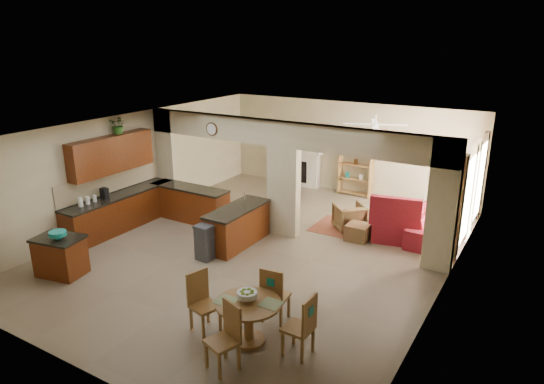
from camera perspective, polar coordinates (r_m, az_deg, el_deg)
The scene contains 39 objects.
floor at distance 11.28m, azimuth -1.20°, elevation -6.59°, with size 10.00×10.00×0.00m, color #746650.
ceiling at distance 10.44m, azimuth -1.30°, elevation 7.54°, with size 10.00×10.00×0.00m, color white.
wall_back at distance 15.10m, azimuth 8.93°, elevation 5.16°, with size 8.00×8.00×0.00m, color beige.
wall_front at distance 7.37m, azimuth -22.72°, elevation -10.03°, with size 8.00×8.00×0.00m, color beige.
wall_left at distance 13.27m, azimuth -16.06°, elevation 2.89°, with size 10.00×10.00×0.00m, color beige.
wall_right at distance 9.40m, azimuth 19.92°, elevation -3.63°, with size 10.00×10.00×0.00m, color beige.
partition_left_pier at distance 13.74m, azimuth -12.19°, elevation 3.70°, with size 0.60×0.25×2.80m, color beige.
partition_center_pier at distance 11.69m, azimuth 1.37°, elevation 0.08°, with size 0.80×0.25×2.20m, color beige.
partition_right_pier at distance 10.38m, azimuth 19.44°, elevation -1.57°, with size 0.60×0.25×2.80m, color beige.
partition_header at distance 11.34m, azimuth 1.42°, elevation 6.83°, with size 8.00×0.25×0.60m, color beige.
kitchen_counter at distance 12.86m, azimuth -14.23°, elevation -1.79°, with size 2.52×3.29×1.48m.
upper_cabinets at distance 12.50m, azimuth -18.35°, elevation 4.24°, with size 0.35×2.40×0.90m, color #451708.
peninsula at distance 11.33m, azimuth -4.10°, elevation -4.03°, with size 0.70×1.85×0.91m.
wall_clock at distance 12.32m, azimuth -7.12°, elevation 7.35°, with size 0.34×0.34×0.03m, color #51371B.
rug at distance 12.51m, azimuth 8.64°, elevation -4.24°, with size 1.60×1.30×0.01m, color #995137.
fireplace at distance 15.79m, azimuth 3.18°, elevation 2.97°, with size 1.60×0.35×1.20m.
shelving_unit at distance 14.93m, azimuth 9.82°, elevation 2.99°, with size 1.00×0.32×1.80m, color olive.
window_a at distance 11.62m, azimuth 22.00°, elevation -0.86°, with size 0.02×0.90×1.90m, color white.
window_b at distance 13.24m, azimuth 23.25°, elevation 1.19°, with size 0.02×0.90×1.90m, color white.
glazed_door at distance 12.47m, azimuth 22.59°, elevation -0.42°, with size 0.02×0.70×2.10m, color white.
drape_a_left at distance 11.06m, azimuth 21.26°, elevation -1.69°, with size 0.10×0.28×2.30m, color #391717.
drape_a_right at distance 12.20m, azimuth 22.30°, elevation -0.04°, with size 0.10×0.28×2.30m, color #391717.
drape_b_left at distance 12.67m, azimuth 22.67°, elevation 0.56°, with size 0.10×0.28×2.30m, color #391717.
drape_b_right at distance 13.82m, azimuth 23.46°, elevation 1.82°, with size 0.10×0.28×2.30m, color #391717.
ceiling_fan at distance 12.52m, azimuth 12.06°, elevation 7.78°, with size 1.00×1.00×0.10m, color white.
kitchen_island at distance 10.83m, azimuth -23.63°, elevation -6.89°, with size 1.06×0.85×0.82m.
teal_bowl at distance 10.57m, azimuth -23.89°, elevation -4.66°, with size 0.34×0.34×0.16m, color #148985.
trash_can at distance 10.69m, azimuth -7.96°, elevation -6.07°, with size 0.35×0.29×0.73m, color #303032.
dining_table at distance 7.89m, azimuth -2.78°, elevation -14.27°, with size 1.04×1.04×0.71m.
fruit_bowl at distance 7.78m, azimuth -2.95°, elevation -12.06°, with size 0.32×0.32×0.17m, color #76AB24.
sofa at distance 12.39m, azimuth 18.84°, elevation -3.54°, with size 0.94×2.40×0.70m, color maroon.
chaise at distance 12.05m, azimuth 14.64°, elevation -4.35°, with size 1.17×0.95×0.47m, color maroon.
armchair at distance 12.37m, azimuth 9.09°, elevation -2.91°, with size 0.70×0.72×0.66m, color maroon.
ottoman at distance 11.83m, azimuth 10.09°, elevation -4.66°, with size 0.53×0.53×0.39m, color maroon.
plant at distance 12.56m, azimuth -17.61°, elevation 7.53°, with size 0.40×0.35×0.45m, color #245316.
chair_north at distance 8.32m, azimuth 0.21°, elevation -11.80°, with size 0.46×0.46×1.02m.
chair_east at distance 7.55m, azimuth 3.69°, elevation -15.25°, with size 0.44×0.43×1.02m.
chair_south at distance 7.36m, azimuth -5.35°, elevation -16.27°, with size 0.53×0.53×1.02m.
chair_west at distance 8.25m, azimuth -8.27°, elevation -12.32°, with size 0.52×0.52×1.02m.
Camera 1 is at (5.48, -8.68, 4.68)m, focal length 32.00 mm.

